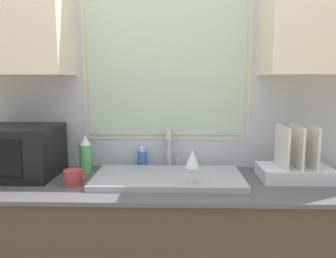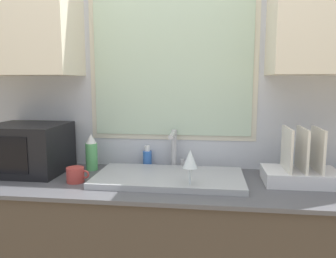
{
  "view_description": "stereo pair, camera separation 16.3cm",
  "coord_description": "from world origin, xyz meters",
  "px_view_note": "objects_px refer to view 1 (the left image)",
  "views": [
    {
      "loc": [
        0.06,
        -1.35,
        1.42
      ],
      "look_at": [
        0.02,
        0.27,
        1.19
      ],
      "focal_mm": 35.0,
      "sensor_mm": 36.0,
      "label": 1
    },
    {
      "loc": [
        0.22,
        -1.34,
        1.42
      ],
      "look_at": [
        0.02,
        0.27,
        1.19
      ],
      "focal_mm": 35.0,
      "sensor_mm": 36.0,
      "label": 2
    }
  ],
  "objects_px": {
    "microwave": "(19,151)",
    "soap_bottle": "(142,159)",
    "wine_glass": "(192,160)",
    "mug_near_sink": "(73,177)",
    "spray_bottle": "(86,154)",
    "dish_rack": "(295,167)",
    "faucet": "(170,146)"
  },
  "relations": [
    {
      "from": "wine_glass",
      "to": "faucet",
      "type": "bearing_deg",
      "value": 107.71
    },
    {
      "from": "microwave",
      "to": "spray_bottle",
      "type": "xyz_separation_m",
      "value": [
        0.34,
        0.09,
        -0.04
      ]
    },
    {
      "from": "soap_bottle",
      "to": "wine_glass",
      "type": "height_order",
      "value": "wine_glass"
    },
    {
      "from": "mug_near_sink",
      "to": "wine_glass",
      "type": "xyz_separation_m",
      "value": [
        0.59,
        -0.06,
        0.11
      ]
    },
    {
      "from": "faucet",
      "to": "mug_near_sink",
      "type": "xyz_separation_m",
      "value": [
        -0.48,
        -0.3,
        -0.1
      ]
    },
    {
      "from": "dish_rack",
      "to": "microwave",
      "type": "bearing_deg",
      "value": 178.94
    },
    {
      "from": "faucet",
      "to": "spray_bottle",
      "type": "xyz_separation_m",
      "value": [
        -0.48,
        -0.06,
        -0.04
      ]
    },
    {
      "from": "dish_rack",
      "to": "soap_bottle",
      "type": "height_order",
      "value": "dish_rack"
    },
    {
      "from": "microwave",
      "to": "wine_glass",
      "type": "height_order",
      "value": "microwave"
    },
    {
      "from": "mug_near_sink",
      "to": "faucet",
      "type": "bearing_deg",
      "value": 32.03
    },
    {
      "from": "spray_bottle",
      "to": "microwave",
      "type": "bearing_deg",
      "value": -165.59
    },
    {
      "from": "dish_rack",
      "to": "wine_glass",
      "type": "xyz_separation_m",
      "value": [
        -0.55,
        -0.18,
        0.08
      ]
    },
    {
      "from": "spray_bottle",
      "to": "mug_near_sink",
      "type": "xyz_separation_m",
      "value": [
        0.0,
        -0.24,
        -0.06
      ]
    },
    {
      "from": "mug_near_sink",
      "to": "microwave",
      "type": "bearing_deg",
      "value": 155.75
    },
    {
      "from": "dish_rack",
      "to": "wine_glass",
      "type": "distance_m",
      "value": 0.59
    },
    {
      "from": "mug_near_sink",
      "to": "wine_glass",
      "type": "height_order",
      "value": "wine_glass"
    },
    {
      "from": "spray_bottle",
      "to": "mug_near_sink",
      "type": "bearing_deg",
      "value": -89.33
    },
    {
      "from": "spray_bottle",
      "to": "mug_near_sink",
      "type": "height_order",
      "value": "spray_bottle"
    },
    {
      "from": "spray_bottle",
      "to": "wine_glass",
      "type": "distance_m",
      "value": 0.67
    },
    {
      "from": "wine_glass",
      "to": "mug_near_sink",
      "type": "bearing_deg",
      "value": 174.47
    },
    {
      "from": "faucet",
      "to": "spray_bottle",
      "type": "distance_m",
      "value": 0.49
    },
    {
      "from": "faucet",
      "to": "dish_rack",
      "type": "relative_size",
      "value": 0.64
    },
    {
      "from": "wine_glass",
      "to": "microwave",
      "type": "bearing_deg",
      "value": 167.23
    },
    {
      "from": "faucet",
      "to": "mug_near_sink",
      "type": "relative_size",
      "value": 1.95
    },
    {
      "from": "spray_bottle",
      "to": "wine_glass",
      "type": "xyz_separation_m",
      "value": [
        0.6,
        -0.3,
        0.04
      ]
    },
    {
      "from": "faucet",
      "to": "dish_rack",
      "type": "bearing_deg",
      "value": -14.46
    },
    {
      "from": "microwave",
      "to": "soap_bottle",
      "type": "xyz_separation_m",
      "value": [
        0.66,
        0.18,
        -0.08
      ]
    },
    {
      "from": "faucet",
      "to": "dish_rack",
      "type": "xyz_separation_m",
      "value": [
        0.67,
        -0.17,
        -0.08
      ]
    },
    {
      "from": "faucet",
      "to": "mug_near_sink",
      "type": "bearing_deg",
      "value": -147.97
    },
    {
      "from": "soap_bottle",
      "to": "wine_glass",
      "type": "xyz_separation_m",
      "value": [
        0.28,
        -0.39,
        0.09
      ]
    },
    {
      "from": "mug_near_sink",
      "to": "dish_rack",
      "type": "bearing_deg",
      "value": 6.34
    },
    {
      "from": "dish_rack",
      "to": "faucet",
      "type": "bearing_deg",
      "value": 165.54
    }
  ]
}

